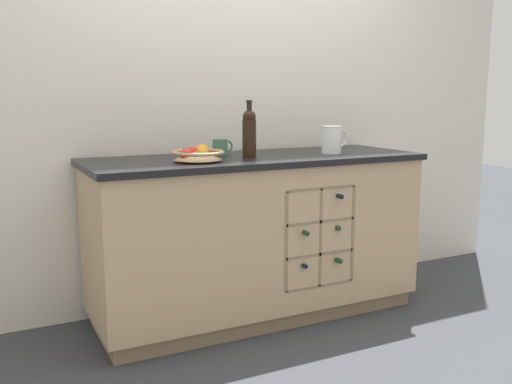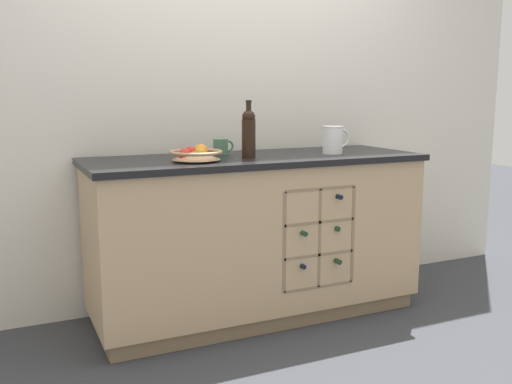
{
  "view_description": "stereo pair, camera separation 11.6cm",
  "coord_description": "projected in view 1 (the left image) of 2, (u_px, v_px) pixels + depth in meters",
  "views": [
    {
      "loc": [
        -1.44,
        -2.85,
        1.28
      ],
      "look_at": [
        0.0,
        0.0,
        0.73
      ],
      "focal_mm": 40.0,
      "sensor_mm": 36.0,
      "label": 1
    },
    {
      "loc": [
        -1.34,
        -2.9,
        1.28
      ],
      "look_at": [
        0.0,
        0.0,
        0.73
      ],
      "focal_mm": 40.0,
      "sensor_mm": 36.0,
      "label": 2
    }
  ],
  "objects": [
    {
      "name": "ground_plane",
      "position": [
        256.0,
        313.0,
        3.36
      ],
      "size": [
        14.0,
        14.0,
        0.0
      ],
      "primitive_type": "plane",
      "color": "#383A3F"
    },
    {
      "name": "back_wall",
      "position": [
        227.0,
        94.0,
        3.49
      ],
      "size": [
        4.4,
        0.06,
        2.55
      ],
      "primitive_type": "cube",
      "color": "silver",
      "rests_on": "ground_plane"
    },
    {
      "name": "kitchen_island",
      "position": [
        257.0,
        235.0,
        3.28
      ],
      "size": [
        1.9,
        0.7,
        0.93
      ],
      "color": "#8B7354",
      "rests_on": "ground_plane"
    },
    {
      "name": "fruit_bowl",
      "position": [
        198.0,
        154.0,
        2.94
      ],
      "size": [
        0.27,
        0.27,
        0.08
      ],
      "color": "tan",
      "rests_on": "kitchen_island"
    },
    {
      "name": "white_pitcher",
      "position": [
        332.0,
        139.0,
        3.34
      ],
      "size": [
        0.17,
        0.12,
        0.16
      ],
      "color": "white",
      "rests_on": "kitchen_island"
    },
    {
      "name": "ceramic_mug",
      "position": [
        221.0,
        147.0,
        3.28
      ],
      "size": [
        0.12,
        0.09,
        0.09
      ],
      "color": "#4C7A56",
      "rests_on": "kitchen_island"
    },
    {
      "name": "standing_wine_bottle",
      "position": [
        249.0,
        132.0,
        3.09
      ],
      "size": [
        0.08,
        0.08,
        0.31
      ],
      "color": "black",
      "rests_on": "kitchen_island"
    }
  ]
}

